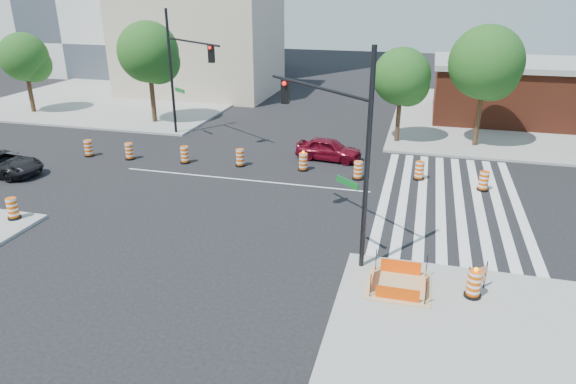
% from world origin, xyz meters
% --- Properties ---
extents(ground, '(120.00, 120.00, 0.00)m').
position_xyz_m(ground, '(0.00, 0.00, 0.00)').
color(ground, black).
rests_on(ground, ground).
extents(sidewalk_ne, '(22.00, 22.00, 0.15)m').
position_xyz_m(sidewalk_ne, '(18.00, 18.00, 0.07)').
color(sidewalk_ne, gray).
rests_on(sidewalk_ne, ground).
extents(sidewalk_nw, '(22.00, 22.00, 0.15)m').
position_xyz_m(sidewalk_nw, '(-18.00, 18.00, 0.07)').
color(sidewalk_nw, gray).
rests_on(sidewalk_nw, ground).
extents(crosswalk_east, '(6.75, 13.50, 0.01)m').
position_xyz_m(crosswalk_east, '(10.95, 0.00, 0.01)').
color(crosswalk_east, silver).
rests_on(crosswalk_east, ground).
extents(lane_centerline, '(14.00, 0.12, 0.01)m').
position_xyz_m(lane_centerline, '(0.00, 0.00, 0.01)').
color(lane_centerline, silver).
rests_on(lane_centerline, ground).
extents(excavation_pit, '(2.20, 2.20, 0.90)m').
position_xyz_m(excavation_pit, '(9.00, -9.00, 0.22)').
color(excavation_pit, tan).
rests_on(excavation_pit, ground).
extents(brick_storefront, '(16.50, 8.50, 4.60)m').
position_xyz_m(brick_storefront, '(18.00, 18.00, 2.32)').
color(brick_storefront, maroon).
rests_on(brick_storefront, ground).
extents(beige_midrise, '(14.00, 10.00, 10.00)m').
position_xyz_m(beige_midrise, '(-12.00, 22.00, 5.00)').
color(beige_midrise, '#C3AF95').
rests_on(beige_midrise, ground).
extents(red_coupe, '(4.14, 2.04, 1.36)m').
position_xyz_m(red_coupe, '(3.92, 4.64, 0.68)').
color(red_coupe, '#610818').
rests_on(red_coupe, ground).
extents(dark_suv, '(4.81, 2.56, 1.29)m').
position_xyz_m(dark_suv, '(-13.31, -2.62, 0.64)').
color(dark_suv, black).
rests_on(dark_suv, ground).
extents(signal_pole_se, '(4.68, 4.10, 8.05)m').
position_xyz_m(signal_pole_se, '(6.27, -6.73, 4.93)').
color(signal_pole_se, black).
rests_on(signal_pole_se, ground).
extents(signal_pole_nw, '(5.26, 3.76, 8.37)m').
position_xyz_m(signal_pole_nw, '(-6.27, 6.46, 5.13)').
color(signal_pole_nw, black).
rests_on(signal_pole_nw, ground).
extents(pit_drum, '(0.57, 0.57, 1.13)m').
position_xyz_m(pit_drum, '(11.45, -8.94, 0.62)').
color(pit_drum, black).
rests_on(pit_drum, ground).
extents(sw_corner_drum, '(0.58, 0.58, 0.99)m').
position_xyz_m(sw_corner_drum, '(-8.15, -7.72, 0.61)').
color(sw_corner_drum, black).
rests_on(sw_corner_drum, ground).
extents(barricade, '(0.70, 0.62, 1.05)m').
position_xyz_m(barricade, '(11.56, -8.55, 0.73)').
color(barricade, '#E15004').
rests_on(barricade, ground).
extents(tree_north_a, '(3.86, 3.82, 6.49)m').
position_xyz_m(tree_north_a, '(-21.98, 10.32, 4.35)').
color(tree_north_a, '#382314').
rests_on(tree_north_a, ground).
extents(tree_north_b, '(4.46, 4.46, 7.58)m').
position_xyz_m(tree_north_b, '(-10.65, 9.96, 5.09)').
color(tree_north_b, '#382314').
rests_on(tree_north_b, ground).
extents(tree_north_c, '(3.71, 3.71, 6.31)m').
position_xyz_m(tree_north_c, '(7.73, 9.41, 4.23)').
color(tree_north_c, '#382314').
rests_on(tree_north_c, ground).
extents(tree_north_d, '(4.56, 4.56, 7.76)m').
position_xyz_m(tree_north_d, '(12.77, 9.74, 5.21)').
color(tree_north_d, '#382314').
rests_on(tree_north_d, ground).
extents(median_drum_0, '(0.60, 0.60, 1.02)m').
position_xyz_m(median_drum_0, '(-10.65, 1.46, 0.48)').
color(median_drum_0, black).
rests_on(median_drum_0, ground).
extents(median_drum_1, '(0.60, 0.60, 1.02)m').
position_xyz_m(median_drum_1, '(-7.87, 1.58, 0.48)').
color(median_drum_1, black).
rests_on(median_drum_1, ground).
extents(median_drum_2, '(0.60, 0.60, 1.02)m').
position_xyz_m(median_drum_2, '(-4.29, 1.81, 0.48)').
color(median_drum_2, black).
rests_on(median_drum_2, ground).
extents(median_drum_3, '(0.60, 0.60, 1.02)m').
position_xyz_m(median_drum_3, '(-0.90, 2.15, 0.48)').
color(median_drum_3, black).
rests_on(median_drum_3, ground).
extents(median_drum_4, '(0.60, 0.60, 1.18)m').
position_xyz_m(median_drum_4, '(2.86, 2.35, 0.49)').
color(median_drum_4, black).
rests_on(median_drum_4, ground).
extents(median_drum_5, '(0.60, 0.60, 1.02)m').
position_xyz_m(median_drum_5, '(6.11, 1.73, 0.48)').
color(median_drum_5, black).
rests_on(median_drum_5, ground).
extents(median_drum_6, '(0.60, 0.60, 1.02)m').
position_xyz_m(median_drum_6, '(9.36, 2.55, 0.48)').
color(median_drum_6, black).
rests_on(median_drum_6, ground).
extents(median_drum_7, '(0.60, 0.60, 1.02)m').
position_xyz_m(median_drum_7, '(12.62, 1.76, 0.48)').
color(median_drum_7, black).
rests_on(median_drum_7, ground).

